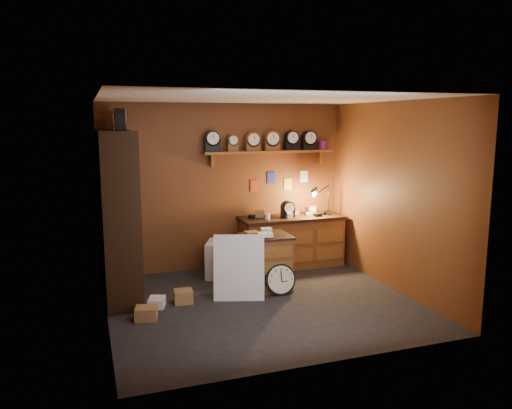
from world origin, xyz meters
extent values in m
plane|color=black|center=(0.00, 0.00, 0.00)|extent=(4.00, 4.00, 0.00)
cube|color=brown|center=(0.00, 1.80, 1.35)|extent=(4.00, 0.02, 2.70)
cube|color=brown|center=(0.00, -1.80, 1.35)|extent=(4.00, 0.02, 2.70)
cube|color=brown|center=(-2.00, 0.00, 1.35)|extent=(0.02, 3.60, 2.70)
cube|color=brown|center=(2.00, 0.00, 1.35)|extent=(0.02, 3.60, 2.70)
cube|color=beige|center=(0.00, 0.00, 2.70)|extent=(4.00, 3.60, 0.02)
cube|color=brown|center=(0.70, 1.65, 1.92)|extent=(2.20, 0.30, 0.04)
cube|color=brown|center=(-0.25, 1.72, 1.80)|extent=(0.04, 0.16, 0.20)
cube|color=brown|center=(1.65, 1.72, 1.80)|extent=(0.04, 0.16, 0.20)
cylinder|color=#B21419|center=(1.68, 1.65, 2.02)|extent=(0.16, 0.16, 0.15)
cube|color=#9C2913|center=(0.15, 1.79, 1.35)|extent=(0.14, 0.01, 0.20)
cube|color=navy|center=(0.45, 1.79, 1.47)|extent=(0.14, 0.01, 0.20)
cube|color=gold|center=(0.75, 1.79, 1.35)|extent=(0.14, 0.01, 0.20)
cube|color=silver|center=(1.05, 1.79, 1.47)|extent=(0.14, 0.01, 0.20)
cube|color=black|center=(-1.98, 0.98, 1.15)|extent=(0.03, 1.60, 2.30)
cube|color=black|center=(-1.75, 0.20, 1.15)|extent=(0.45, 0.03, 2.30)
cube|color=black|center=(-1.75, 1.76, 1.15)|extent=(0.45, 0.03, 2.30)
cube|color=black|center=(-1.75, 0.98, 0.05)|extent=(0.43, 1.54, 0.03)
cube|color=black|center=(-1.75, 0.98, 0.55)|extent=(0.43, 1.54, 0.03)
cube|color=black|center=(-1.75, 0.98, 1.00)|extent=(0.43, 1.54, 0.03)
cube|color=black|center=(-1.75, 0.98, 1.45)|extent=(0.43, 1.54, 0.03)
cube|color=black|center=(-1.75, 0.98, 1.90)|extent=(0.43, 1.54, 0.03)
cube|color=black|center=(-1.75, 0.98, 2.28)|extent=(0.43, 1.54, 0.03)
cube|color=brown|center=(1.05, 1.48, 0.40)|extent=(1.69, 0.60, 0.80)
cube|color=black|center=(1.05, 1.48, 0.82)|extent=(1.75, 0.66, 0.05)
cube|color=brown|center=(1.05, 1.18, 0.40)|extent=(1.61, 0.02, 0.52)
cylinder|color=black|center=(1.69, 1.43, 0.86)|extent=(0.12, 0.12, 0.02)
cylinder|color=black|center=(1.69, 1.43, 1.05)|extent=(0.02, 0.02, 0.38)
cylinder|color=black|center=(1.57, 1.40, 1.29)|extent=(0.27, 0.09, 0.14)
cone|color=black|center=(1.43, 1.37, 1.25)|extent=(0.18, 0.14, 0.18)
cube|color=brown|center=(0.24, 0.54, 0.38)|extent=(0.66, 0.56, 0.77)
cube|color=black|center=(0.24, 0.54, 0.78)|extent=(0.70, 0.60, 0.03)
cube|color=brown|center=(0.24, 0.26, 0.38)|extent=(0.60, 0.02, 0.65)
cylinder|color=black|center=(0.35, 0.24, 0.22)|extent=(0.44, 0.15, 0.45)
cylinder|color=#EEE6BE|center=(0.35, 0.20, 0.22)|extent=(0.39, 0.09, 0.38)
cube|color=black|center=(0.35, 0.19, 0.28)|extent=(0.01, 0.04, 0.14)
cube|color=black|center=(0.40, 0.19, 0.20)|extent=(0.10, 0.01, 0.01)
cube|color=silver|center=(-0.25, 0.25, 0.00)|extent=(0.71, 0.39, 0.91)
cube|color=silver|center=(-0.17, 1.30, 0.28)|extent=(0.70, 0.70, 0.55)
cube|color=black|center=(-0.17, 1.03, 0.28)|extent=(0.42, 0.19, 0.44)
cube|color=olive|center=(-1.55, -0.07, 0.08)|extent=(0.30, 0.27, 0.16)
cube|color=white|center=(-1.36, 0.31, 0.06)|extent=(0.27, 0.30, 0.12)
cube|color=olive|center=(-1.01, 0.34, 0.09)|extent=(0.26, 0.22, 0.18)
camera|label=1|loc=(-2.17, -6.03, 2.43)|focal=35.00mm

